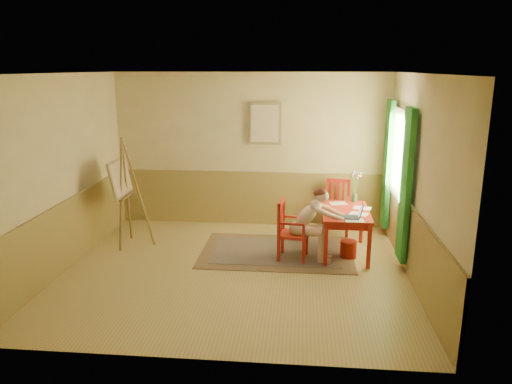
# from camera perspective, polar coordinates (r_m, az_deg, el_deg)

# --- Properties ---
(room) EXTENTS (5.04, 4.54, 2.84)m
(room) POSITION_cam_1_polar(r_m,az_deg,el_deg) (6.78, -2.54, 1.77)
(room) COLOR tan
(room) RESTS_ON ground
(wainscot) EXTENTS (5.00, 4.50, 1.00)m
(wainscot) POSITION_cam_1_polar(r_m,az_deg,el_deg) (7.78, -1.67, -3.44)
(wainscot) COLOR olive
(wainscot) RESTS_ON room
(window) EXTENTS (0.12, 2.01, 2.20)m
(window) POSITION_cam_1_polar(r_m,az_deg,el_deg) (7.95, 16.16, 2.68)
(window) COLOR white
(window) RESTS_ON room
(wall_portrait) EXTENTS (0.60, 0.05, 0.76)m
(wall_portrait) POSITION_cam_1_polar(r_m,az_deg,el_deg) (8.84, 1.02, 8.01)
(wall_portrait) COLOR #908055
(wall_portrait) RESTS_ON room
(rug) EXTENTS (2.40, 1.61, 0.02)m
(rug) POSITION_cam_1_polar(r_m,az_deg,el_deg) (7.89, 2.42, -6.97)
(rug) COLOR #8C7251
(rug) RESTS_ON room
(table) EXTENTS (0.73, 1.21, 0.72)m
(table) POSITION_cam_1_polar(r_m,az_deg,el_deg) (7.73, 10.41, -2.78)
(table) COLOR red
(table) RESTS_ON room
(chair_left) EXTENTS (0.48, 0.46, 0.93)m
(chair_left) POSITION_cam_1_polar(r_m,az_deg,el_deg) (7.49, 4.01, -4.46)
(chair_left) COLOR red
(chair_left) RESTS_ON room
(chair_back) EXTENTS (0.46, 0.48, 0.95)m
(chair_back) POSITION_cam_1_polar(r_m,az_deg,el_deg) (8.77, 9.45, -1.74)
(chair_back) COLOR red
(chair_back) RESTS_ON room
(figure) EXTENTS (0.87, 0.42, 1.15)m
(figure) POSITION_cam_1_polar(r_m,az_deg,el_deg) (7.40, 6.49, -3.39)
(figure) COLOR beige
(figure) RESTS_ON room
(laptop) EXTENTS (0.37, 0.24, 0.22)m
(laptop) POSITION_cam_1_polar(r_m,az_deg,el_deg) (7.34, 11.21, -2.65)
(laptop) COLOR #1E2338
(laptop) RESTS_ON table
(papers) EXTENTS (0.67, 1.13, 0.00)m
(papers) POSITION_cam_1_polar(r_m,az_deg,el_deg) (7.68, 11.29, -2.21)
(papers) COLOR white
(papers) RESTS_ON table
(vase) EXTENTS (0.21, 0.25, 0.51)m
(vase) POSITION_cam_1_polar(r_m,az_deg,el_deg) (8.17, 11.50, 0.45)
(vase) COLOR #3F724C
(vase) RESTS_ON table
(wastebasket) EXTENTS (0.33, 0.33, 0.27)m
(wastebasket) POSITION_cam_1_polar(r_m,az_deg,el_deg) (7.77, 10.73, -6.58)
(wastebasket) COLOR #A72415
(wastebasket) RESTS_ON room
(easel) EXTENTS (0.61, 0.80, 1.81)m
(easel) POSITION_cam_1_polar(r_m,az_deg,el_deg) (8.21, -15.33, 1.13)
(easel) COLOR olive
(easel) RESTS_ON room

